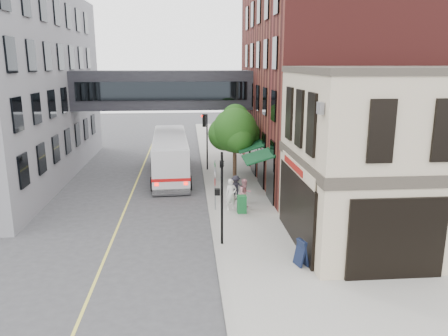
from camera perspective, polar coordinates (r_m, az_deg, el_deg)
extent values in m
plane|color=#38383A|center=(19.53, -0.98, -12.60)|extent=(120.00, 120.00, 0.00)
cube|color=gray|center=(32.77, 0.86, -1.50)|extent=(4.00, 60.00, 0.15)
cube|color=#BAB08E|center=(22.43, 22.20, 0.89)|extent=(10.00, 8.00, 8.15)
cube|color=#38332B|center=(22.41, 22.22, 1.08)|extent=(10.12, 8.12, 0.50)
cube|color=#38332B|center=(21.96, 23.20, 11.70)|extent=(10.12, 8.12, 0.30)
cube|color=black|center=(21.24, 9.33, -5.17)|extent=(0.14, 6.40, 3.40)
cube|color=black|center=(21.23, 9.23, -5.18)|extent=(0.04, 5.90, 3.00)
cube|color=maroon|center=(21.25, 8.99, 0.32)|extent=(0.03, 3.60, 0.32)
cube|color=#551D1A|center=(34.37, 14.35, 10.50)|extent=(12.00, 18.00, 14.00)
cube|color=#0C3819|center=(32.02, 2.95, 3.49)|extent=(1.80, 13.00, 0.40)
cube|color=black|center=(35.59, -7.92, 10.08)|extent=(14.00, 3.00, 3.00)
cube|color=black|center=(34.04, -8.06, 9.92)|extent=(13.00, 0.08, 1.40)
cube|color=black|center=(37.13, -7.80, 10.22)|extent=(13.00, 0.08, 1.40)
cylinder|color=black|center=(20.51, -0.27, -4.06)|extent=(0.12, 0.12, 4.50)
cube|color=black|center=(20.39, -0.89, -3.13)|extent=(0.25, 0.22, 0.30)
imported|color=black|center=(20.02, -0.28, 0.99)|extent=(0.20, 0.16, 1.00)
cylinder|color=black|center=(35.07, -2.22, 3.39)|extent=(0.12, 0.12, 4.50)
cube|color=black|center=(35.00, -2.59, 3.95)|extent=(0.25, 0.22, 0.30)
cube|color=black|center=(34.79, -2.61, 6.22)|extent=(0.28, 0.28, 1.00)
sphere|color=#FF0C05|center=(34.74, -2.88, 6.79)|extent=(0.18, 0.18, 0.18)
cylinder|color=gray|center=(25.50, -1.16, -2.26)|extent=(0.08, 0.08, 3.00)
cube|color=white|center=(25.31, -1.22, -0.73)|extent=(0.03, 0.75, 0.22)
cube|color=#0C591E|center=(25.18, -1.22, 0.48)|extent=(0.03, 0.70, 0.18)
cube|color=#B20C0C|center=(25.44, -1.21, -1.82)|extent=(0.03, 0.30, 0.40)
cylinder|color=#382619|center=(31.47, 1.41, 0.63)|extent=(0.28, 0.28, 2.80)
sphere|color=#144311|center=(31.01, 1.43, 4.95)|extent=(3.20, 3.20, 3.20)
sphere|color=#144311|center=(31.66, 2.77, 4.39)|extent=(2.20, 2.20, 2.20)
sphere|color=#144311|center=(31.29, 0.09, 4.48)|extent=(2.40, 2.40, 2.40)
sphere|color=#144311|center=(31.51, 1.50, 6.56)|extent=(2.00, 2.00, 2.00)
cube|color=#D8CC4C|center=(29.05, -12.25, -3.96)|extent=(0.12, 40.00, 0.01)
cube|color=silver|center=(34.14, -7.03, 1.73)|extent=(2.98, 11.60, 2.90)
cube|color=black|center=(34.04, -7.05, 2.56)|extent=(3.03, 11.40, 1.05)
cube|color=#B20C0C|center=(34.24, -7.00, 0.92)|extent=(3.04, 11.62, 0.22)
cylinder|color=black|center=(30.35, -9.27, -2.09)|extent=(0.34, 1.01, 1.00)
cylinder|color=black|center=(30.35, -4.55, -1.95)|extent=(0.34, 1.01, 1.00)
cylinder|color=black|center=(38.11, -8.89, 1.15)|extent=(0.34, 1.01, 1.00)
cylinder|color=black|center=(38.12, -5.14, 1.27)|extent=(0.34, 1.01, 1.00)
imported|color=silver|center=(25.68, 0.93, -3.48)|extent=(0.77, 0.60, 1.85)
imported|color=#C7818B|center=(26.10, 2.74, -3.31)|extent=(1.06, 0.97, 1.76)
imported|color=black|center=(27.62, 1.56, -2.56)|extent=(1.15, 0.92, 1.56)
cube|color=#155F2B|center=(25.26, 2.33, -4.75)|extent=(0.52, 0.47, 1.03)
cube|color=#101932|center=(19.25, 10.07, -10.84)|extent=(0.58, 0.73, 1.15)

